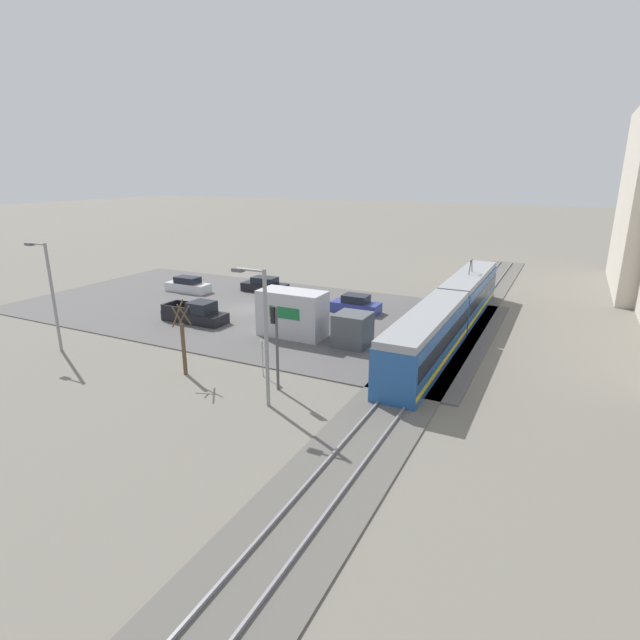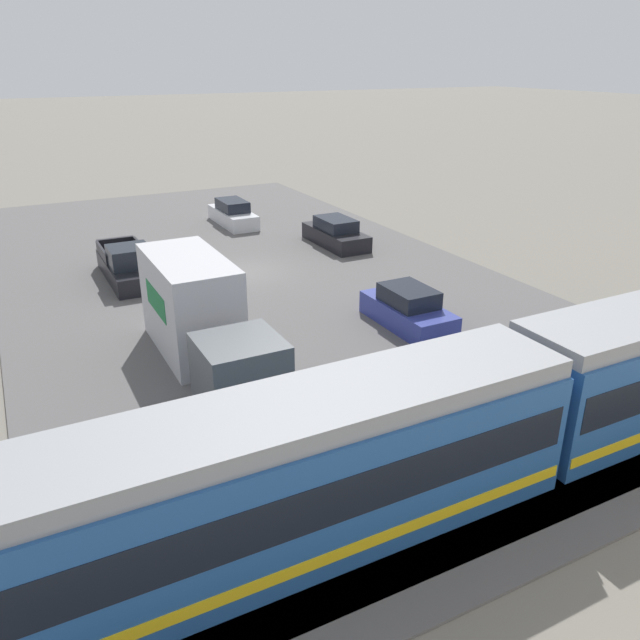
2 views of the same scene
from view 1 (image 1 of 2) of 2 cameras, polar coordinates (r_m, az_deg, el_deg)
The scene contains 14 objects.
ground_plane at distance 44.99m, azimuth -8.29°, elevation 1.19°, with size 320.00×320.00×0.00m, color slate.
road_surface at distance 44.98m, azimuth -8.29°, elevation 1.23°, with size 21.88×41.79×0.08m.
rail_bed at distance 38.07m, azimuth 14.26°, elevation -1.98°, with size 71.03×4.40×0.22m.
light_rail_tram at distance 38.41m, azimuth 14.73°, elevation 0.80°, with size 27.03×2.62×4.56m.
box_truck at distance 36.35m, azimuth -1.57°, elevation 0.32°, with size 2.37×8.51×3.42m.
pickup_truck at distance 41.70m, azimuth -14.00°, elevation 0.68°, with size 1.95×5.50×1.77m.
sedan_car_0 at distance 51.03m, azimuth -6.33°, elevation 3.93°, with size 1.88×4.72×1.51m.
sedan_car_1 at distance 52.52m, azimuth -14.86°, elevation 3.84°, with size 1.70×4.76×1.53m.
sedan_car_2 at distance 43.35m, azimuth 4.11°, elevation 1.71°, with size 1.83×4.23×1.56m.
traffic_light_pole at distance 27.55m, azimuth -5.09°, elevation -1.86°, with size 0.28×0.47×4.86m.
street_tree at distance 30.93m, azimuth -15.37°, elevation -2.44°, with size 1.09×0.90×4.57m.
street_lamp_near_crossing at distance 37.87m, azimuth -28.49°, elevation 3.11°, with size 0.36×1.95×7.42m.
street_lamp_mid_block at distance 25.40m, azimuth -6.61°, elevation -0.92°, with size 0.36×1.95×7.32m.
no_parking_sign at distance 29.95m, azimuth -6.60°, elevation -3.96°, with size 0.32×0.08×2.29m.
Camera 1 is at (35.43, 25.03, 11.92)m, focal length 28.00 mm.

